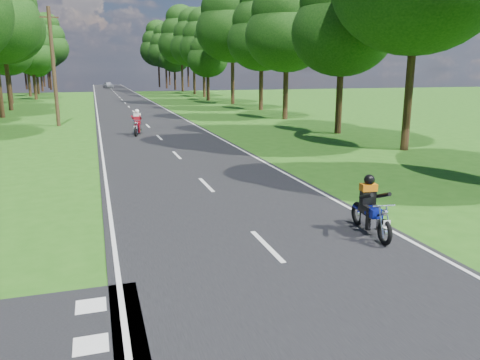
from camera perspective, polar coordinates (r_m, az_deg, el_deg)
name	(u,v)px	position (r m, az deg, el deg)	size (l,w,h in m)	color
ground	(304,285)	(9.01, 7.84, -12.52)	(160.00, 160.00, 0.00)	#235713
main_road	(125,103)	(57.55, -13.83, 9.10)	(7.00, 140.00, 0.02)	black
road_markings	(125,104)	(55.67, -13.85, 8.98)	(7.40, 140.00, 0.01)	silver
treeline	(127,36)	(67.69, -13.56, 16.70)	(40.00, 115.35, 14.78)	black
telegraph_pole	(54,67)	(35.40, -21.78, 12.71)	(1.20, 0.26, 8.00)	#382616
rider_near_blue	(371,205)	(11.62, 15.73, -3.00)	(0.58, 1.73, 1.44)	#0D1A97
rider_far_red	(137,122)	(29.12, -12.44, 6.91)	(0.62, 1.85, 1.54)	maroon
distant_car	(108,85)	(103.48, -15.77, 11.09)	(1.55, 3.85, 1.31)	silver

